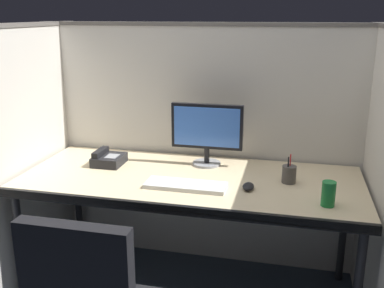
# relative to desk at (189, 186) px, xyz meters

# --- Properties ---
(cubicle_partition_rear) EXTENTS (2.21, 0.06, 1.57)m
(cubicle_partition_rear) POSITION_rel_desk_xyz_m (0.00, 0.46, 0.10)
(cubicle_partition_rear) COLOR beige
(cubicle_partition_rear) RESTS_ON ground
(cubicle_partition_left) EXTENTS (0.06, 1.41, 1.57)m
(cubicle_partition_left) POSITION_rel_desk_xyz_m (-0.99, -0.09, 0.10)
(cubicle_partition_left) COLOR beige
(cubicle_partition_left) RESTS_ON ground
(cubicle_partition_right) EXTENTS (0.06, 1.41, 1.57)m
(cubicle_partition_right) POSITION_rel_desk_xyz_m (0.99, -0.09, 0.10)
(cubicle_partition_right) COLOR beige
(cubicle_partition_right) RESTS_ON ground
(desk) EXTENTS (1.90, 0.80, 0.74)m
(desk) POSITION_rel_desk_xyz_m (0.00, 0.00, 0.00)
(desk) COLOR beige
(desk) RESTS_ON ground
(monitor_center) EXTENTS (0.43, 0.17, 0.37)m
(monitor_center) POSITION_rel_desk_xyz_m (0.05, 0.25, 0.27)
(monitor_center) COLOR gray
(monitor_center) RESTS_ON desk
(keyboard_main) EXTENTS (0.43, 0.15, 0.02)m
(keyboard_main) POSITION_rel_desk_xyz_m (0.01, -0.14, 0.06)
(keyboard_main) COLOR silver
(keyboard_main) RESTS_ON desk
(computer_mouse) EXTENTS (0.06, 0.10, 0.04)m
(computer_mouse) POSITION_rel_desk_xyz_m (0.34, -0.10, 0.07)
(computer_mouse) COLOR black
(computer_mouse) RESTS_ON desk
(pen_cup) EXTENTS (0.08, 0.08, 0.16)m
(pen_cup) POSITION_rel_desk_xyz_m (0.54, 0.05, 0.10)
(pen_cup) COLOR #4C4742
(pen_cup) RESTS_ON desk
(soda_can) EXTENTS (0.07, 0.07, 0.12)m
(soda_can) POSITION_rel_desk_xyz_m (0.73, -0.21, 0.11)
(soda_can) COLOR #197233
(soda_can) RESTS_ON desk
(desk_phone) EXTENTS (0.17, 0.19, 0.09)m
(desk_phone) POSITION_rel_desk_xyz_m (-0.54, 0.11, 0.08)
(desk_phone) COLOR black
(desk_phone) RESTS_ON desk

